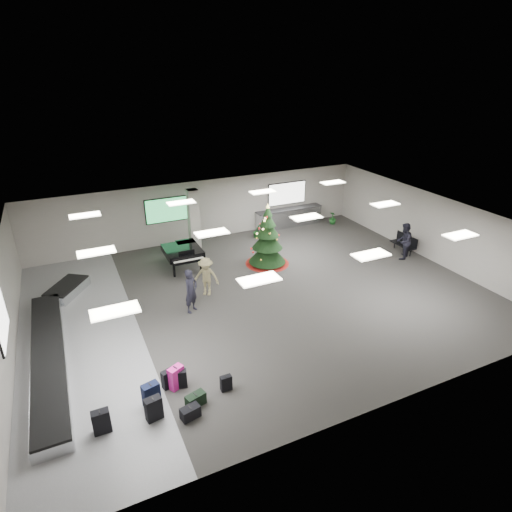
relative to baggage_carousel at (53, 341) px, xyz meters
name	(u,v)px	position (x,y,z in m)	size (l,w,h in m)	color
ground	(261,296)	(7.84, 0.08, -0.21)	(18.00, 18.00, 0.00)	#31302D
room_envelope	(245,240)	(7.46, 0.75, 2.12)	(18.02, 14.02, 3.21)	#9E9A91
baggage_carousel	(53,341)	(0.00, 0.00, 0.00)	(2.28, 9.71, 0.43)	silver
service_counter	(289,217)	(12.84, 6.73, 0.33)	(4.05, 0.65, 1.08)	silver
suitcase_0	(154,409)	(2.37, -4.65, 0.14)	(0.48, 0.32, 0.72)	black
suitcase_1	(180,379)	(3.36, -3.75, 0.08)	(0.42, 0.28, 0.61)	black
pink_suitcase	(176,377)	(3.25, -3.70, 0.14)	(0.52, 0.43, 0.73)	#E61E94
suitcase_3	(168,379)	(3.04, -3.59, 0.08)	(0.43, 0.32, 0.60)	black
navy_suitcase	(151,395)	(2.42, -4.12, 0.15)	(0.52, 0.38, 0.75)	black
suitcase_5	(101,422)	(1.04, -4.52, 0.13)	(0.46, 0.25, 0.70)	black
green_duffel	(196,400)	(3.53, -4.64, -0.03)	(0.61, 0.42, 0.39)	black
suitcase_7	(226,383)	(4.53, -4.43, 0.03)	(0.34, 0.18, 0.50)	black
black_duffel	(190,412)	(3.26, -5.02, -0.04)	(0.57, 0.39, 0.36)	black
christmas_tree	(267,244)	(9.47, 2.77, 0.81)	(2.09, 2.09, 2.98)	maroon
grand_piano	(183,252)	(5.71, 3.94, 0.62)	(1.63, 2.07, 1.17)	black
bench	(405,242)	(16.34, 1.06, 0.29)	(0.48, 1.41, 0.89)	black
traveler_a	(191,291)	(4.94, 0.19, 0.67)	(0.64, 0.42, 1.77)	black
traveler_b	(206,277)	(5.88, 1.17, 0.61)	(1.07, 0.61, 1.65)	#968B5D
traveler_bench	(404,241)	(15.70, 0.50, 0.69)	(0.88, 0.68, 1.80)	black
potted_plant_left	(257,231)	(10.40, 5.93, 0.17)	(0.42, 0.34, 0.76)	#15421D
potted_plant_right	(333,218)	(15.40, 5.99, 0.15)	(0.41, 0.41, 0.73)	#15421D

